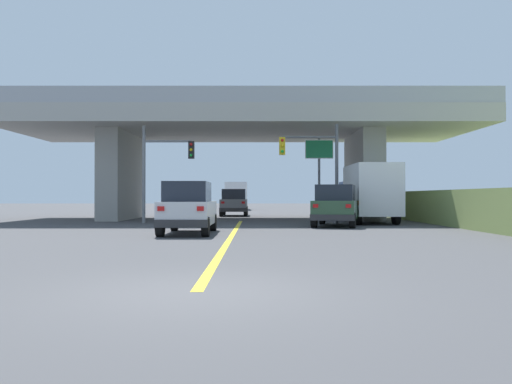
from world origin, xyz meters
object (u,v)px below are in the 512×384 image
object	(u,v)px
box_truck	(367,193)
traffic_signal_nearside	(315,160)
suv_lead	(187,208)
traffic_signal_farside	(159,163)
highway_sign	(317,159)
semi_truck_distant	(235,195)
suv_crossing	(334,206)
sedan_oncoming	(232,202)

from	to	relation	value
box_truck	traffic_signal_nearside	size ratio (longest dim) A/B	1.24
suv_lead	traffic_signal_farside	distance (m)	9.10
box_truck	traffic_signal_nearside	distance (m)	3.52
box_truck	highway_sign	bearing A→B (deg)	151.00
highway_sign	semi_truck_distant	xyz separation A→B (m)	(-5.85, 28.33, -2.04)
suv_crossing	traffic_signal_farside	xyz separation A→B (m)	(-9.15, 3.20, 2.30)
suv_crossing	highway_sign	world-z (taller)	highway_sign
suv_crossing	box_truck	xyz separation A→B (m)	(2.35, 3.44, 0.64)
suv_lead	sedan_oncoming	distance (m)	19.47
suv_lead	traffic_signal_farside	size ratio (longest dim) A/B	0.83
sedan_oncoming	semi_truck_distant	bearing A→B (deg)	91.54
traffic_signal_farside	box_truck	bearing A→B (deg)	1.18
traffic_signal_nearside	semi_truck_distant	bearing A→B (deg)	100.19
traffic_signal_nearside	traffic_signal_farside	bearing A→B (deg)	177.20
suv_crossing	semi_truck_distant	distance (m)	33.77
suv_lead	semi_truck_distant	distance (m)	38.42
traffic_signal_nearside	suv_lead	bearing A→B (deg)	-126.59
box_truck	suv_lead	bearing A→B (deg)	-135.85
sedan_oncoming	traffic_signal_nearside	bearing A→B (deg)	-66.59
sedan_oncoming	traffic_signal_farside	world-z (taller)	traffic_signal_farside
traffic_signal_farside	highway_sign	distance (m)	9.07
sedan_oncoming	traffic_signal_nearside	world-z (taller)	traffic_signal_nearside
suv_lead	suv_crossing	world-z (taller)	same
traffic_signal_nearside	box_truck	bearing A→B (deg)	12.40
box_truck	suv_crossing	bearing A→B (deg)	-124.29
box_truck	traffic_signal_farside	bearing A→B (deg)	-178.82
sedan_oncoming	suv_lead	bearing A→B (deg)	-92.88
suv_crossing	sedan_oncoming	bearing A→B (deg)	125.56
suv_lead	highway_sign	size ratio (longest dim) A/B	0.91
box_truck	semi_truck_distant	xyz separation A→B (m)	(-8.44, 29.77, -0.05)
suv_crossing	box_truck	distance (m)	4.21
suv_crossing	traffic_signal_farside	world-z (taller)	traffic_signal_farside
box_truck	traffic_signal_farside	xyz separation A→B (m)	(-11.50, -0.24, 1.66)
suv_crossing	traffic_signal_farside	bearing A→B (deg)	174.84
suv_lead	traffic_signal_farside	xyz separation A→B (m)	(-2.59, 8.41, 2.30)
sedan_oncoming	traffic_signal_nearside	distance (m)	12.71
suv_crossing	traffic_signal_farside	size ratio (longest dim) A/B	0.87
traffic_signal_nearside	sedan_oncoming	bearing A→B (deg)	113.41
suv_crossing	highway_sign	bearing A→B (deg)	106.98
suv_lead	semi_truck_distant	bearing A→B (deg)	89.30
suv_crossing	semi_truck_distant	world-z (taller)	semi_truck_distant
highway_sign	sedan_oncoming	bearing A→B (deg)	119.71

